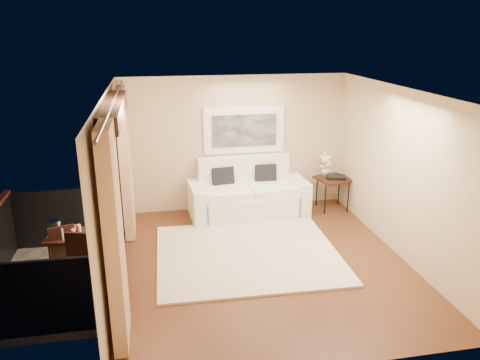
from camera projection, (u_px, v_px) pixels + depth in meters
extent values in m
plane|color=#59301A|center=(263.00, 262.00, 7.47)|extent=(5.00, 5.00, 0.00)
plane|color=white|center=(266.00, 92.00, 6.62)|extent=(5.00, 5.00, 0.00)
plane|color=tan|center=(235.00, 143.00, 9.38)|extent=(4.50, 0.00, 4.50)
plane|color=tan|center=(323.00, 260.00, 4.72)|extent=(4.50, 0.00, 4.50)
plane|color=tan|center=(402.00, 174.00, 7.45)|extent=(0.00, 5.00, 5.00)
plane|color=tan|center=(118.00, 158.00, 8.37)|extent=(0.00, 2.70, 2.70)
plane|color=tan|center=(98.00, 250.00, 4.92)|extent=(0.00, 2.70, 2.70)
plane|color=tan|center=(103.00, 108.00, 6.27)|extent=(0.00, 2.40, 2.40)
cube|color=#321710|center=(112.00, 110.00, 6.30)|extent=(0.28, 2.40, 0.22)
cube|color=#605B56|center=(57.00, 285.00, 6.93)|extent=(1.80, 2.60, 0.12)
cube|color=black|center=(66.00, 217.00, 7.94)|extent=(1.80, 0.06, 1.00)
cube|color=black|center=(32.00, 299.00, 5.57)|extent=(1.80, 0.06, 1.00)
cube|color=#D8AC85|center=(126.00, 163.00, 8.13)|extent=(0.16, 0.75, 2.62)
cube|color=#D8AC85|center=(114.00, 240.00, 5.24)|extent=(0.16, 0.75, 2.62)
cylinder|color=#4C473F|center=(113.00, 102.00, 6.27)|extent=(0.04, 4.80, 0.04)
cube|color=white|center=(244.00, 130.00, 9.30)|extent=(1.62, 0.05, 0.92)
cube|color=black|center=(245.00, 131.00, 9.27)|extent=(1.30, 0.02, 0.64)
cube|color=beige|center=(248.00, 254.00, 7.71)|extent=(3.01, 2.64, 0.04)
cube|color=white|center=(248.00, 203.00, 9.31)|extent=(1.92, 1.10, 0.46)
cube|color=white|center=(244.00, 177.00, 9.53)|extent=(1.88, 0.35, 0.90)
cube|color=white|center=(198.00, 203.00, 9.04)|extent=(0.32, 1.00, 0.68)
cube|color=white|center=(297.00, 194.00, 9.52)|extent=(0.32, 1.00, 0.68)
cube|color=white|center=(227.00, 191.00, 9.08)|extent=(0.93, 0.93, 0.15)
cube|color=white|center=(271.00, 188.00, 9.29)|extent=(0.93, 0.93, 0.15)
cube|color=black|center=(223.00, 178.00, 9.25)|extent=(0.46, 0.26, 0.45)
cube|color=black|center=(266.00, 175.00, 9.46)|extent=(0.45, 0.23, 0.45)
cube|color=#321710|center=(333.00, 179.00, 9.48)|extent=(0.75, 0.75, 0.04)
cylinder|color=black|center=(325.00, 199.00, 9.31)|extent=(0.03, 0.03, 0.62)
cylinder|color=black|center=(348.00, 198.00, 9.40)|extent=(0.03, 0.03, 0.62)
cylinder|color=black|center=(317.00, 191.00, 9.77)|extent=(0.03, 0.03, 0.62)
cylinder|color=black|center=(339.00, 190.00, 9.85)|extent=(0.03, 0.03, 0.62)
cube|color=black|center=(336.00, 177.00, 9.45)|extent=(0.45, 0.39, 0.05)
imported|color=white|center=(325.00, 165.00, 9.49)|extent=(0.28, 0.20, 0.50)
cube|color=#321710|center=(68.00, 236.00, 6.88)|extent=(0.66, 0.66, 0.04)
cylinder|color=#321710|center=(51.00, 266.00, 6.73)|extent=(0.04, 0.04, 0.63)
cylinder|color=#321710|center=(85.00, 263.00, 6.81)|extent=(0.04, 0.04, 0.63)
cylinder|color=#321710|center=(57.00, 251.00, 7.16)|extent=(0.04, 0.04, 0.63)
cylinder|color=#321710|center=(89.00, 248.00, 7.25)|extent=(0.04, 0.04, 0.63)
cube|color=#321710|center=(63.00, 251.00, 6.99)|extent=(0.47, 0.47, 0.04)
cube|color=#321710|center=(63.00, 242.00, 6.78)|extent=(0.37, 0.16, 0.49)
cylinder|color=#321710|center=(73.00, 257.00, 7.25)|extent=(0.03, 0.03, 0.38)
cylinder|color=#321710|center=(52.00, 261.00, 7.11)|extent=(0.03, 0.03, 0.38)
cylinder|color=#321710|center=(77.00, 265.00, 7.00)|extent=(0.03, 0.03, 0.38)
cylinder|color=#321710|center=(55.00, 270.00, 6.86)|extent=(0.03, 0.03, 0.38)
cube|color=#321710|center=(79.00, 275.00, 6.21)|extent=(0.51, 0.51, 0.05)
cube|color=#321710|center=(82.00, 251.00, 6.31)|extent=(0.42, 0.15, 0.55)
cylinder|color=#321710|center=(63.00, 297.00, 6.13)|extent=(0.03, 0.03, 0.43)
cylinder|color=#321710|center=(88.00, 298.00, 6.11)|extent=(0.03, 0.03, 0.43)
cylinder|color=#321710|center=(73.00, 283.00, 6.45)|extent=(0.03, 0.03, 0.43)
cylinder|color=#321710|center=(97.00, 284.00, 6.44)|extent=(0.03, 0.03, 0.43)
cylinder|color=white|center=(55.00, 227.00, 6.88)|extent=(0.18, 0.18, 0.20)
cylinder|color=red|center=(74.00, 227.00, 7.04)|extent=(0.06, 0.06, 0.07)
cylinder|color=silver|center=(62.00, 234.00, 6.67)|extent=(0.04, 0.04, 0.18)
cylinder|color=silver|center=(73.00, 233.00, 6.78)|extent=(0.06, 0.06, 0.12)
cylinder|color=silver|center=(79.00, 228.00, 6.94)|extent=(0.06, 0.06, 0.12)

